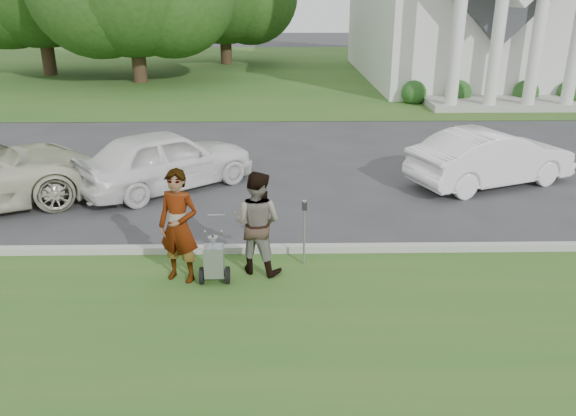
{
  "coord_description": "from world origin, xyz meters",
  "views": [
    {
      "loc": [
        -0.5,
        -9.16,
        4.7
      ],
      "look_at": [
        -0.34,
        0.0,
        1.13
      ],
      "focal_mm": 35.0,
      "sensor_mm": 36.0,
      "label": 1
    }
  ],
  "objects_px": {
    "striping_cart": "(214,262)",
    "car_b": "(166,159)",
    "person_right": "(257,223)",
    "car_d": "(491,158)",
    "parking_meter_near": "(304,225)",
    "person_left": "(179,227)"
  },
  "relations": [
    {
      "from": "car_d",
      "to": "parking_meter_near",
      "type": "bearing_deg",
      "value": 110.2
    },
    {
      "from": "car_b",
      "to": "person_left",
      "type": "bearing_deg",
      "value": 154.56
    },
    {
      "from": "striping_cart",
      "to": "car_b",
      "type": "height_order",
      "value": "car_b"
    },
    {
      "from": "striping_cart",
      "to": "person_left",
      "type": "relative_size",
      "value": 0.51
    },
    {
      "from": "person_right",
      "to": "parking_meter_near",
      "type": "height_order",
      "value": "person_right"
    },
    {
      "from": "striping_cart",
      "to": "person_left",
      "type": "height_order",
      "value": "person_left"
    },
    {
      "from": "person_left",
      "to": "car_d",
      "type": "bearing_deg",
      "value": 54.95
    },
    {
      "from": "striping_cart",
      "to": "person_left",
      "type": "distance_m",
      "value": 0.83
    },
    {
      "from": "person_left",
      "to": "person_right",
      "type": "bearing_deg",
      "value": 32.1
    },
    {
      "from": "person_right",
      "to": "car_b",
      "type": "relative_size",
      "value": 0.41
    },
    {
      "from": "person_right",
      "to": "car_d",
      "type": "bearing_deg",
      "value": -119.3
    },
    {
      "from": "parking_meter_near",
      "to": "car_d",
      "type": "relative_size",
      "value": 0.29
    },
    {
      "from": "person_right",
      "to": "car_d",
      "type": "relative_size",
      "value": 0.43
    },
    {
      "from": "person_right",
      "to": "parking_meter_near",
      "type": "bearing_deg",
      "value": -142.71
    },
    {
      "from": "person_left",
      "to": "parking_meter_near",
      "type": "relative_size",
      "value": 1.58
    },
    {
      "from": "striping_cart",
      "to": "parking_meter_near",
      "type": "relative_size",
      "value": 0.81
    },
    {
      "from": "car_b",
      "to": "car_d",
      "type": "xyz_separation_m",
      "value": [
        8.23,
        0.18,
        -0.05
      ]
    },
    {
      "from": "car_b",
      "to": "car_d",
      "type": "distance_m",
      "value": 8.23
    },
    {
      "from": "person_right",
      "to": "striping_cart",
      "type": "bearing_deg",
      "value": 51.88
    },
    {
      "from": "person_left",
      "to": "striping_cart",
      "type": "bearing_deg",
      "value": 6.47
    },
    {
      "from": "car_d",
      "to": "striping_cart",
      "type": "bearing_deg",
      "value": 106.37
    },
    {
      "from": "car_b",
      "to": "person_right",
      "type": "bearing_deg",
      "value": 169.54
    }
  ]
}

